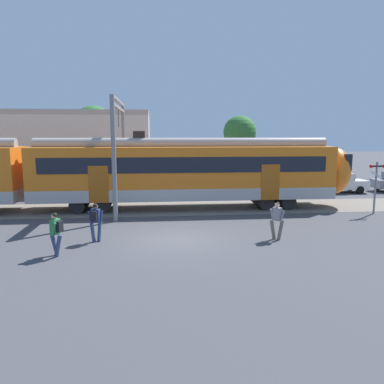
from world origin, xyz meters
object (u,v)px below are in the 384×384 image
pedestrian_green (56,230)px  parked_car_white (340,183)px  pedestrian_grey (277,218)px  pedestrian_navy (95,219)px  crossing_signal (376,179)px

pedestrian_green → parked_car_white: size_ratio=0.41×
pedestrian_grey → parked_car_white: pedestrian_grey is taller
pedestrian_grey → parked_car_white: 15.57m
pedestrian_navy → parked_car_white: pedestrian_navy is taller
parked_car_white → pedestrian_navy: bearing=-144.4°
pedestrian_green → crossing_signal: size_ratio=0.56×
pedestrian_grey → crossing_signal: (7.30, 4.65, 1.05)m
pedestrian_green → pedestrian_grey: size_ratio=1.00×
parked_car_white → crossing_signal: crossing_signal is taller
pedestrian_navy → parked_car_white: 20.87m
pedestrian_grey → crossing_signal: size_ratio=0.56×
pedestrian_green → pedestrian_grey: 9.03m
pedestrian_green → pedestrian_navy: 2.13m
pedestrian_navy → crossing_signal: 15.67m
pedestrian_navy → pedestrian_green: bearing=-123.5°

